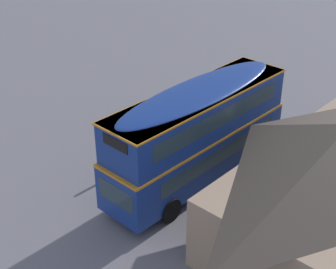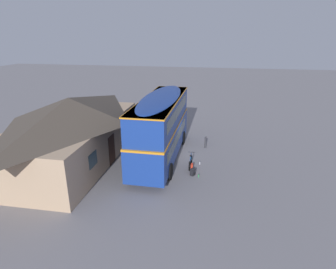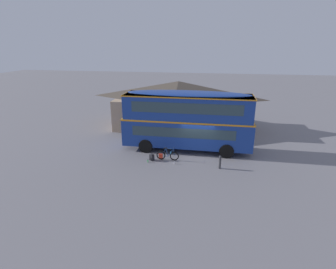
{
  "view_description": "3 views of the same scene",
  "coord_description": "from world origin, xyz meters",
  "px_view_note": "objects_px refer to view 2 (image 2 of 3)",
  "views": [
    {
      "loc": [
        14.3,
        13.5,
        13.58
      ],
      "look_at": [
        -1.25,
        -1.19,
        1.48
      ],
      "focal_mm": 52.97,
      "sensor_mm": 36.0,
      "label": 1
    },
    {
      "loc": [
        -19.73,
        -3.07,
        8.82
      ],
      "look_at": [
        -2.04,
        0.29,
        2.31
      ],
      "focal_mm": 29.88,
      "sensor_mm": 36.0,
      "label": 2
    },
    {
      "loc": [
        1.06,
        -19.41,
        8.31
      ],
      "look_at": [
        -2.36,
        0.31,
        1.45
      ],
      "focal_mm": 28.71,
      "sensor_mm": 36.0,
      "label": 3
    }
  ],
  "objects_px": {
    "touring_bicycle": "(191,163)",
    "backpack_on_ground": "(193,172)",
    "kerb_bollard": "(205,142)",
    "water_bottle_green_metal": "(199,176)",
    "water_bottle_clear_plastic": "(200,163)",
    "double_decker_bus": "(161,124)"
  },
  "relations": [
    {
      "from": "touring_bicycle",
      "to": "water_bottle_green_metal",
      "type": "distance_m",
      "value": 1.47
    },
    {
      "from": "backpack_on_ground",
      "to": "water_bottle_clear_plastic",
      "type": "bearing_deg",
      "value": -10.69
    },
    {
      "from": "double_decker_bus",
      "to": "backpack_on_ground",
      "type": "distance_m",
      "value": 4.22
    },
    {
      "from": "touring_bicycle",
      "to": "backpack_on_ground",
      "type": "height_order",
      "value": "touring_bicycle"
    },
    {
      "from": "touring_bicycle",
      "to": "backpack_on_ground",
      "type": "xyz_separation_m",
      "value": [
        -1.08,
        -0.26,
        -0.11
      ]
    },
    {
      "from": "water_bottle_clear_plastic",
      "to": "double_decker_bus",
      "type": "bearing_deg",
      "value": 78.84
    },
    {
      "from": "backpack_on_ground",
      "to": "kerb_bollard",
      "type": "height_order",
      "value": "kerb_bollard"
    },
    {
      "from": "kerb_bollard",
      "to": "touring_bicycle",
      "type": "bearing_deg",
      "value": 168.57
    },
    {
      "from": "backpack_on_ground",
      "to": "water_bottle_clear_plastic",
      "type": "height_order",
      "value": "backpack_on_ground"
    },
    {
      "from": "backpack_on_ground",
      "to": "water_bottle_clear_plastic",
      "type": "distance_m",
      "value": 1.78
    },
    {
      "from": "double_decker_bus",
      "to": "backpack_on_ground",
      "type": "xyz_separation_m",
      "value": [
        -2.32,
        -2.61,
        -2.38
      ]
    },
    {
      "from": "water_bottle_green_metal",
      "to": "kerb_bollard",
      "type": "bearing_deg",
      "value": -1.24
    },
    {
      "from": "touring_bicycle",
      "to": "backpack_on_ground",
      "type": "relative_size",
      "value": 3.32
    },
    {
      "from": "double_decker_bus",
      "to": "water_bottle_green_metal",
      "type": "distance_m",
      "value": 4.68
    },
    {
      "from": "touring_bicycle",
      "to": "kerb_bollard",
      "type": "xyz_separation_m",
      "value": [
        3.88,
        -0.78,
        0.13
      ]
    },
    {
      "from": "double_decker_bus",
      "to": "touring_bicycle",
      "type": "xyz_separation_m",
      "value": [
        -1.24,
        -2.34,
        -2.27
      ]
    },
    {
      "from": "water_bottle_clear_plastic",
      "to": "water_bottle_green_metal",
      "type": "relative_size",
      "value": 0.96
    },
    {
      "from": "water_bottle_clear_plastic",
      "to": "water_bottle_green_metal",
      "type": "bearing_deg",
      "value": -177.61
    },
    {
      "from": "touring_bicycle",
      "to": "water_bottle_clear_plastic",
      "type": "height_order",
      "value": "touring_bicycle"
    },
    {
      "from": "double_decker_bus",
      "to": "backpack_on_ground",
      "type": "height_order",
      "value": "double_decker_bus"
    },
    {
      "from": "backpack_on_ground",
      "to": "water_bottle_green_metal",
      "type": "height_order",
      "value": "backpack_on_ground"
    },
    {
      "from": "kerb_bollard",
      "to": "water_bottle_green_metal",
      "type": "bearing_deg",
      "value": 178.76
    }
  ]
}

